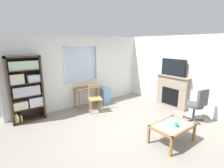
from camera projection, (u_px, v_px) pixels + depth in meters
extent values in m
cube|color=gray|center=(127.00, 131.00, 4.48)|extent=(6.10, 6.01, 0.02)
cube|color=silver|center=(82.00, 93.00, 6.32)|extent=(5.10, 0.12, 0.90)
cube|color=silver|center=(80.00, 41.00, 5.88)|extent=(5.10, 0.12, 0.34)
cube|color=silver|center=(33.00, 68.00, 5.13)|extent=(1.89, 0.12, 1.27)
cube|color=silver|center=(116.00, 61.00, 6.99)|extent=(1.93, 0.12, 1.27)
cube|color=silver|center=(80.00, 64.00, 6.06)|extent=(1.28, 0.02, 1.27)
cube|color=white|center=(82.00, 81.00, 6.15)|extent=(1.34, 0.06, 0.03)
cube|color=white|center=(80.00, 46.00, 5.86)|extent=(1.34, 0.06, 0.03)
cube|color=white|center=(64.00, 65.00, 5.63)|extent=(0.03, 0.06, 1.27)
cube|color=white|center=(96.00, 63.00, 6.38)|extent=(0.03, 0.06, 1.27)
cube|color=silver|center=(185.00, 73.00, 5.71)|extent=(0.12, 5.21, 2.51)
cube|color=#38281E|center=(9.00, 92.00, 4.64)|extent=(0.05, 0.38, 1.92)
cube|color=#38281E|center=(41.00, 87.00, 5.14)|extent=(0.05, 0.38, 1.92)
cube|color=#38281E|center=(22.00, 57.00, 4.67)|extent=(0.90, 0.38, 0.05)
cube|color=#38281E|center=(30.00, 119.00, 5.11)|extent=(0.90, 0.38, 0.05)
cube|color=#38281E|center=(25.00, 88.00, 5.03)|extent=(0.90, 0.02, 1.92)
cube|color=#38281E|center=(28.00, 107.00, 5.02)|extent=(0.85, 0.36, 0.02)
cube|color=#38281E|center=(27.00, 95.00, 4.93)|extent=(0.85, 0.36, 0.02)
cube|color=#38281E|center=(25.00, 83.00, 4.85)|extent=(0.85, 0.36, 0.02)
cube|color=#38281E|center=(24.00, 70.00, 4.76)|extent=(0.85, 0.36, 0.02)
cube|color=beige|center=(20.00, 105.00, 4.87)|extent=(0.37, 0.29, 0.22)
cube|color=silver|center=(36.00, 101.00, 5.11)|extent=(0.38, 0.30, 0.28)
cube|color=#B2B2BC|center=(26.00, 90.00, 4.89)|extent=(0.71, 0.32, 0.28)
cube|color=beige|center=(16.00, 79.00, 4.68)|extent=(0.35, 0.32, 0.27)
cube|color=silver|center=(33.00, 78.00, 4.94)|extent=(0.32, 0.28, 0.21)
cube|color=#B7D6B2|center=(23.00, 65.00, 4.72)|extent=(0.75, 0.28, 0.25)
cube|color=yellow|center=(15.00, 118.00, 4.84)|extent=(0.03, 0.24, 0.26)
cube|color=white|center=(17.00, 117.00, 4.86)|extent=(0.03, 0.24, 0.26)
cube|color=white|center=(18.00, 118.00, 4.89)|extent=(0.03, 0.22, 0.18)
cube|color=black|center=(20.00, 118.00, 4.91)|extent=(0.02, 0.23, 0.18)
cube|color=yellow|center=(21.00, 117.00, 4.93)|extent=(0.04, 0.26, 0.19)
cube|color=brown|center=(88.00, 87.00, 6.02)|extent=(1.00, 0.44, 0.03)
cylinder|color=brown|center=(79.00, 101.00, 5.72)|extent=(0.04, 0.04, 0.71)
cylinder|color=brown|center=(101.00, 96.00, 6.24)|extent=(0.04, 0.04, 0.71)
cylinder|color=brown|center=(75.00, 98.00, 5.98)|extent=(0.04, 0.04, 0.71)
cylinder|color=brown|center=(97.00, 94.00, 6.51)|extent=(0.04, 0.04, 0.71)
cube|color=tan|center=(95.00, 99.00, 5.63)|extent=(0.53, 0.51, 0.04)
cylinder|color=tan|center=(91.00, 108.00, 5.49)|extent=(0.04, 0.04, 0.43)
cylinder|color=tan|center=(101.00, 106.00, 5.59)|extent=(0.04, 0.04, 0.43)
cylinder|color=tan|center=(89.00, 104.00, 5.78)|extent=(0.04, 0.04, 0.43)
cylinder|color=tan|center=(99.00, 103.00, 5.89)|extent=(0.04, 0.04, 0.43)
cylinder|color=tan|center=(89.00, 91.00, 5.67)|extent=(0.04, 0.04, 0.45)
cylinder|color=tan|center=(99.00, 91.00, 5.78)|extent=(0.04, 0.04, 0.45)
cube|color=tan|center=(94.00, 85.00, 5.68)|extent=(0.35, 0.15, 0.06)
cylinder|color=tan|center=(91.00, 92.00, 5.70)|extent=(0.02, 0.02, 0.35)
cylinder|color=tan|center=(94.00, 92.00, 5.73)|extent=(0.02, 0.02, 0.35)
cylinder|color=tan|center=(97.00, 92.00, 5.77)|extent=(0.02, 0.02, 0.35)
cube|color=#72ADDB|center=(104.00, 95.00, 6.59)|extent=(0.35, 0.40, 0.58)
cube|color=gray|center=(172.00, 92.00, 6.07)|extent=(0.18, 1.18, 1.11)
cube|color=black|center=(170.00, 96.00, 6.05)|extent=(0.03, 0.65, 0.61)
cube|color=gray|center=(173.00, 76.00, 5.92)|extent=(0.26, 1.28, 0.04)
cube|color=black|center=(173.00, 67.00, 5.85)|extent=(0.05, 0.92, 0.58)
cube|color=black|center=(173.00, 68.00, 5.83)|extent=(0.01, 0.87, 0.53)
cylinder|color=#4C4C51|center=(195.00, 105.00, 4.97)|extent=(0.48, 0.48, 0.09)
cube|color=#4C4C51|center=(203.00, 98.00, 4.72)|extent=(0.41, 0.14, 0.48)
cylinder|color=#38383D|center=(194.00, 113.00, 5.03)|extent=(0.06, 0.06, 0.42)
cube|color=#38383D|center=(190.00, 120.00, 5.01)|extent=(0.28, 0.08, 0.03)
cylinder|color=#38383D|center=(187.00, 121.00, 4.95)|extent=(0.05, 0.05, 0.05)
cube|color=#38383D|center=(196.00, 121.00, 4.94)|extent=(0.16, 0.27, 0.03)
cylinder|color=#38383D|center=(199.00, 124.00, 4.81)|extent=(0.05, 0.05, 0.05)
cube|color=#38383D|center=(198.00, 120.00, 5.06)|extent=(0.22, 0.22, 0.03)
cylinder|color=#38383D|center=(203.00, 120.00, 5.04)|extent=(0.05, 0.05, 0.05)
cube|color=#38383D|center=(193.00, 117.00, 5.20)|extent=(0.26, 0.16, 0.03)
cylinder|color=#38383D|center=(193.00, 116.00, 5.32)|extent=(0.05, 0.05, 0.05)
cube|color=#38383D|center=(188.00, 118.00, 5.17)|extent=(0.08, 0.28, 0.03)
cylinder|color=#38383D|center=(183.00, 117.00, 5.26)|extent=(0.05, 0.05, 0.05)
cube|color=#8C9E99|center=(172.00, 125.00, 3.87)|extent=(0.86, 0.54, 0.02)
cube|color=olive|center=(184.00, 131.00, 3.64)|extent=(0.96, 0.05, 0.05)
cube|color=olive|center=(162.00, 121.00, 4.10)|extent=(0.96, 0.05, 0.05)
cube|color=olive|center=(160.00, 132.00, 3.60)|extent=(0.05, 0.64, 0.05)
cube|color=olive|center=(183.00, 120.00, 4.14)|extent=(0.05, 0.64, 0.05)
cube|color=olive|center=(171.00, 148.00, 3.43)|extent=(0.05, 0.05, 0.39)
cube|color=olive|center=(194.00, 134.00, 3.96)|extent=(0.05, 0.05, 0.39)
cube|color=olive|center=(149.00, 135.00, 3.88)|extent=(0.05, 0.05, 0.39)
cube|color=olive|center=(172.00, 124.00, 4.42)|extent=(0.05, 0.05, 0.39)
cylinder|color=#33B770|center=(176.00, 125.00, 3.77)|extent=(0.07, 0.07, 0.09)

